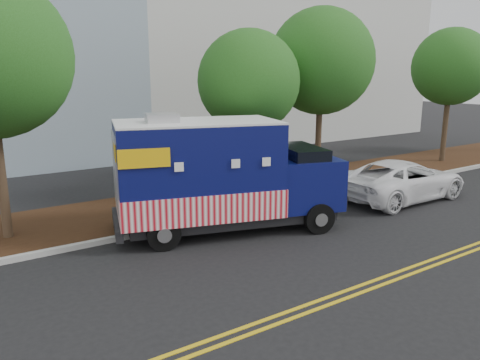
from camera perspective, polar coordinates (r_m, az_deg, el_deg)
ground at (r=14.32m, az=1.62°, el=-6.10°), size 120.00×120.00×0.00m
curb at (r=15.40m, az=-1.41°, el=-4.42°), size 120.00×0.18×0.15m
mulch_strip at (r=17.13m, az=-5.19°, el=-2.65°), size 120.00×4.00×0.15m
centerline_near at (r=11.26m, az=15.17°, el=-12.06°), size 120.00×0.10×0.01m
centerline_far at (r=11.12m, az=16.15°, el=-12.46°), size 120.00×0.10×0.01m
tree_b at (r=17.40m, az=1.07°, el=11.92°), size 3.74×3.74×6.23m
tree_c at (r=20.46m, az=9.87°, el=14.03°), size 4.43×4.43×7.34m
tree_d at (r=26.35m, az=24.33°, el=12.45°), size 3.84×3.84×6.86m
sign_post at (r=14.87m, az=-7.91°, el=-0.67°), size 0.06×0.06×2.40m
food_truck at (r=13.85m, az=-2.74°, el=0.19°), size 7.17×4.27×3.57m
white_car at (r=18.56m, az=19.17°, el=0.02°), size 5.36×2.49×1.49m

